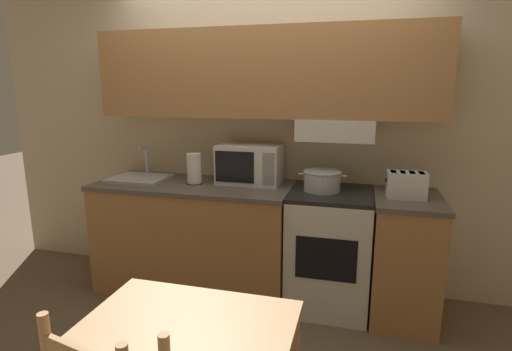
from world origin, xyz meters
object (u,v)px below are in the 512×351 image
microwave (250,164)px  sink_basin (139,178)px  paper_towel_roll (194,169)px  stove_range (329,249)px  toaster (406,185)px  cooking_pot (322,180)px

microwave → sink_basin: size_ratio=1.09×
microwave → paper_towel_roll: bearing=-161.3°
stove_range → microwave: (-0.66, 0.12, 0.61)m
toaster → paper_towel_roll: 1.60m
microwave → paper_towel_roll: (-0.42, -0.14, -0.03)m
stove_range → cooking_pot: bearing=173.9°
stove_range → paper_towel_roll: (-1.09, -0.02, 0.58)m
sink_basin → stove_range: bearing=0.5°
toaster → sink_basin: (-2.11, 0.02, -0.07)m
microwave → toaster: (1.18, -0.16, -0.06)m
microwave → sink_basin: (-0.93, -0.14, -0.14)m
cooking_pot → stove_range: bearing=-6.1°
sink_basin → paper_towel_roll: (0.51, -0.01, 0.10)m
stove_range → cooking_pot: (-0.07, 0.01, 0.54)m
microwave → sink_basin: bearing=-171.7°
stove_range → microwave: size_ratio=1.82×
microwave → sink_basin: 0.95m
toaster → paper_towel_roll: (-1.60, 0.01, 0.03)m
paper_towel_roll → stove_range: bearing=1.1°
stove_range → microwave: microwave is taller
cooking_pot → paper_towel_roll: paper_towel_roll is taller
cooking_pot → paper_towel_roll: size_ratio=1.47×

